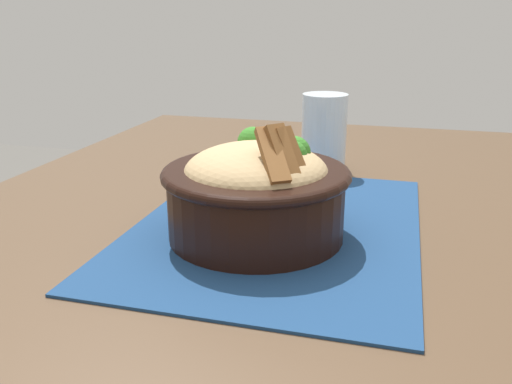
{
  "coord_description": "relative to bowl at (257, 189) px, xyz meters",
  "views": [
    {
      "loc": [
        -0.53,
        -0.11,
        1.0
      ],
      "look_at": [
        -0.01,
        0.04,
        0.82
      ],
      "focal_mm": 37.94,
      "sensor_mm": 36.0,
      "label": 1
    }
  ],
  "objects": [
    {
      "name": "table",
      "position": [
        0.01,
        -0.04,
        -0.13
      ],
      "size": [
        1.31,
        0.9,
        0.77
      ],
      "color": "#4C3826",
      "rests_on": "ground_plane"
    },
    {
      "name": "bowl",
      "position": [
        0.0,
        0.0,
        0.0
      ],
      "size": [
        0.2,
        0.2,
        0.13
      ],
      "color": "black",
      "rests_on": "placemat"
    },
    {
      "name": "drinking_glass",
      "position": [
        0.28,
        -0.03,
        -0.0
      ],
      "size": [
        0.07,
        0.07,
        0.12
      ],
      "color": "silver",
      "rests_on": "table"
    },
    {
      "name": "fork",
      "position": [
        0.14,
        -0.01,
        -0.05
      ],
      "size": [
        0.02,
        0.13,
        0.0
      ],
      "color": "silver",
      "rests_on": "placemat"
    },
    {
      "name": "placemat",
      "position": [
        0.04,
        -0.01,
        -0.05
      ],
      "size": [
        0.42,
        0.32,
        0.0
      ],
      "primitive_type": "cube",
      "rotation": [
        0.0,
        0.0,
        0.0
      ],
      "color": "navy",
      "rests_on": "table"
    }
  ]
}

